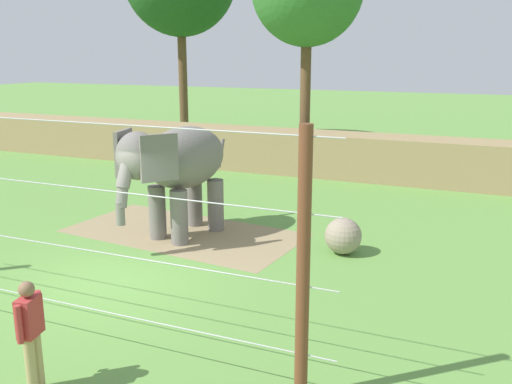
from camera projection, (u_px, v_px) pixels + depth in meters
name	position (u px, v px, depth m)	size (l,w,h in m)	color
ground_plane	(117.00, 280.00, 11.89)	(120.00, 120.00, 0.00)	#609342
dirt_patch	(183.00, 233.00, 14.96)	(6.16, 3.11, 0.01)	#937F5B
embankment_wall	(299.00, 152.00, 22.26)	(36.00, 1.80, 1.64)	#997F56
elephant	(178.00, 164.00, 14.19)	(2.01, 3.85, 2.90)	slate
enrichment_ball	(343.00, 236.00, 13.33)	(0.88, 0.88, 0.88)	gray
cable_fence	(17.00, 224.00, 9.22)	(10.85, 0.18, 3.82)	brown
zookeeper	(31.00, 332.00, 7.76)	(0.29, 0.58, 1.67)	tan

